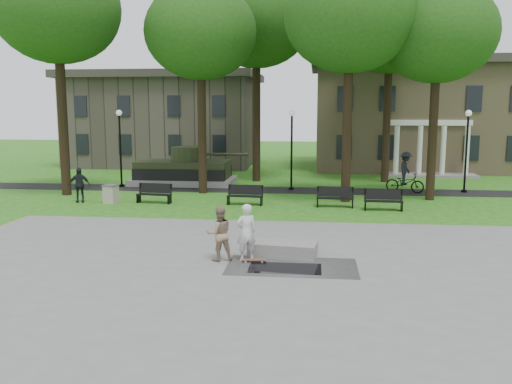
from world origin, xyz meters
The scene contains 27 objects.
ground centered at (0.00, 0.00, 0.00)m, with size 120.00×120.00×0.00m, color #1D6117.
plaza centered at (0.00, -5.00, 0.01)m, with size 22.00×16.00×0.02m, color gray.
footpath centered at (0.00, 12.00, 0.01)m, with size 44.00×2.60×0.01m, color black.
building_right centered at (10.00, 26.00, 4.34)m, with size 17.00×12.00×8.60m.
building_left centered at (-11.00, 26.50, 3.60)m, with size 15.00×10.00×7.20m, color #4C443D.
tree_0 centered at (-12.00, 9.00, 10.03)m, with size 6.80×6.80×12.97m.
tree_1 centered at (-4.50, 10.50, 8.95)m, with size 6.20×6.20×11.63m.
tree_2 centered at (3.50, 8.50, 9.32)m, with size 6.60×6.60×12.16m.
tree_3 centered at (8.00, 9.50, 8.60)m, with size 6.00×6.00×11.19m.
tree_4 centered at (-2.00, 16.00, 10.39)m, with size 7.20×7.20×13.50m.
tree_5 centered at (6.50, 16.50, 9.67)m, with size 6.40×6.40×12.44m.
lamp_left centered at (-10.00, 12.30, 2.79)m, with size 0.36×0.36×4.73m.
lamp_mid centered at (0.50, 12.30, 2.79)m, with size 0.36×0.36×4.73m.
lamp_right centered at (10.50, 12.30, 2.79)m, with size 0.36×0.36×4.73m.
tank_monument centered at (-6.46, 14.00, 0.86)m, with size 7.45×3.40×2.40m.
puddle centered at (1.04, -3.91, 0.02)m, with size 2.20×1.20×0.00m, color black.
concrete_block centered at (0.89, -2.48, 0.24)m, with size 2.20×1.00×0.45m, color gray.
skateboard centered at (0.02, -3.30, 0.06)m, with size 0.78×0.20×0.07m, color brown.
skateboarder centered at (-0.24, -3.16, 0.94)m, with size 0.67×0.44×1.83m, color silver.
friend_watching centered at (-1.09, -3.26, 0.90)m, with size 0.86×0.67×1.76m, color #987D62.
pedestrian_walker centered at (-10.22, 6.74, 0.91)m, with size 1.06×0.44×1.81m, color black.
cyclist centered at (7.08, 11.94, 0.96)m, with size 2.31×1.53×2.36m.
park_bench_0 centered at (-6.30, 6.97, 0.52)m, with size 1.84×0.73×1.00m.
park_bench_1 centered at (-1.59, 6.94, 0.52)m, with size 1.83×0.66×1.00m.
park_bench_2 centered at (2.90, 6.80, 0.52)m, with size 1.82×0.60×1.00m.
park_bench_3 centered at (5.17, 6.16, 0.52)m, with size 1.81×0.56×1.00m.
trash_bin centered at (-8.49, 6.62, 0.49)m, with size 0.78×0.78×0.96m.
Camera 1 is at (1.90, -19.79, 4.83)m, focal length 38.00 mm.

